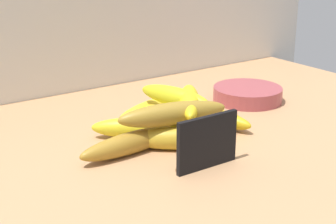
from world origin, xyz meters
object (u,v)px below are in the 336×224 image
object	(u,v)px
banana_9	(174,97)
fruit_bowl	(248,94)
banana_1	(131,143)
banana_10	(173,114)
banana_4	(176,138)
banana_8	(190,101)
banana_3	(194,124)
banana_6	(144,128)
banana_7	(215,130)
chalkboard_sign	(207,144)
banana_2	(213,116)
banana_5	(173,120)
banana_0	(153,108)

from	to	relation	value
banana_9	fruit_bowl	bearing A→B (deg)	11.25
banana_1	banana_10	xyz separation A→B (cm)	(7.44, -1.39, 3.94)
banana_4	banana_8	bearing A→B (deg)	36.62
banana_3	banana_9	world-z (taller)	banana_9
banana_6	banana_7	size ratio (longest dim) A/B	1.03
chalkboard_sign	banana_4	xyz separation A→B (cm)	(0.24, 8.47, -1.96)
banana_1	banana_6	world-z (taller)	banana_6
banana_4	fruit_bowl	bearing A→B (deg)	24.30
banana_2	banana_9	world-z (taller)	banana_9
fruit_bowl	banana_7	distance (cm)	23.70
banana_2	banana_4	xyz separation A→B (cm)	(-12.51, -5.42, 0.22)
banana_5	banana_7	bearing A→B (deg)	-60.51
fruit_bowl	banana_5	xyz separation A→B (cm)	(-23.88, -5.83, 0.64)
banana_4	banana_5	distance (cm)	7.97
banana_1	banana_10	distance (cm)	8.53
fruit_bowl	banana_2	size ratio (longest dim) A/B	0.89
banana_7	banana_5	bearing A→B (deg)	119.49
chalkboard_sign	banana_5	size ratio (longest dim) A/B	0.63
banana_6	banana_2	bearing A→B (deg)	-6.76
banana_1	banana_8	size ratio (longest dim) A/B	1.10
banana_1	banana_9	xyz separation A→B (cm)	(12.48, 5.36, 4.34)
banana_4	banana_9	bearing A→B (deg)	56.18
banana_2	banana_6	xyz separation A→B (cm)	(-14.26, 1.69, 0.28)
banana_8	banana_9	distance (cm)	3.58
banana_3	banana_7	distance (cm)	4.04
banana_3	banana_10	world-z (taller)	banana_10
banana_1	banana_2	world-z (taller)	banana_1
banana_0	banana_5	distance (cm)	8.79
fruit_bowl	banana_1	world-z (taller)	banana_1
fruit_bowl	banana_1	size ratio (longest dim) A/B	0.76
banana_4	banana_7	world-z (taller)	banana_4
banana_4	banana_8	world-z (taller)	banana_8
chalkboard_sign	banana_5	distance (cm)	15.98
fruit_bowl	banana_4	size ratio (longest dim) A/B	0.90
chalkboard_sign	banana_7	distance (cm)	11.91
banana_5	banana_6	world-z (taller)	banana_5
chalkboard_sign	banana_2	distance (cm)	18.98
chalkboard_sign	banana_4	distance (cm)	8.69
banana_7	banana_9	world-z (taller)	banana_9
fruit_bowl	banana_5	distance (cm)	24.59
chalkboard_sign	banana_6	xyz separation A→B (cm)	(-1.50, 15.57, -1.91)
banana_10	banana_5	bearing A→B (deg)	55.54
banana_0	banana_3	xyz separation A→B (cm)	(0.64, -12.26, 0.31)
banana_9	banana_10	xyz separation A→B (cm)	(-5.05, -6.75, -0.39)
chalkboard_sign	banana_3	size ratio (longest dim) A/B	0.61
fruit_bowl	banana_2	xyz separation A→B (cm)	(-15.49, -7.23, 0.12)
banana_6	banana_8	xyz separation A→B (cm)	(8.05, -2.42, 4.08)
fruit_bowl	banana_7	bearing A→B (deg)	-146.95
banana_5	banana_9	distance (cm)	4.40
chalkboard_sign	banana_9	world-z (taller)	chalkboard_sign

